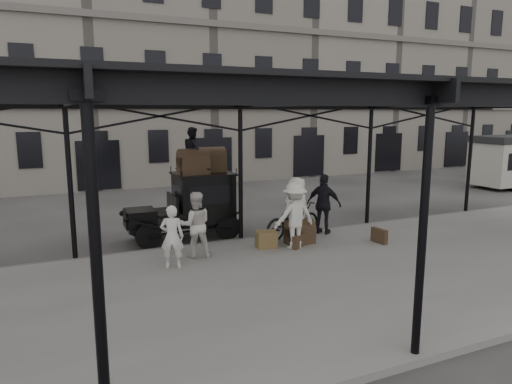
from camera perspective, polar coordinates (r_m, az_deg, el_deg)
ground at (r=13.12m, az=1.45°, el=-8.56°), size 120.00×120.00×0.00m
platform at (r=11.43m, az=5.86°, el=-11.08°), size 28.00×8.00×0.15m
canopy at (r=10.92m, az=5.54°, el=12.16°), size 22.50×9.00×4.74m
building_frontage at (r=29.84m, az=-14.11°, el=15.14°), size 64.00×8.00×14.00m
taxi at (r=15.27m, az=-7.71°, el=-1.31°), size 3.65×1.55×2.18m
porter_left at (r=12.07m, az=-10.45°, el=-5.51°), size 0.71×0.58×1.67m
porter_midleft at (r=12.85m, az=-7.59°, el=-4.05°), size 1.02×0.86×1.85m
porter_centre at (r=14.44m, az=5.09°, el=-2.11°), size 1.10×0.84×2.01m
porter_official at (r=15.29m, az=8.49°, el=-1.51°), size 1.11×1.23×2.01m
porter_right at (r=13.58m, az=4.82°, el=-2.95°), size 1.31×0.79×1.98m
bicycle at (r=14.81m, az=4.64°, el=-3.52°), size 2.29×1.22×1.15m
porter_roof at (r=14.93m, az=-7.88°, el=5.16°), size 0.60×0.75×1.52m
steamer_trunk_roof_near at (r=14.81m, az=-7.86°, el=3.52°), size 1.00×0.66×0.70m
steamer_trunk_roof_far at (r=15.46m, az=-5.66°, el=3.83°), size 0.96×0.61×0.69m
steamer_trunk_platform at (r=14.21m, az=5.49°, el=-5.18°), size 0.88×0.56×0.63m
wicker_hamper at (r=13.77m, az=1.30°, el=-5.92°), size 0.67×0.54×0.50m
suitcase_upright at (r=14.74m, az=15.15°, el=-5.30°), size 0.20×0.61×0.45m
suitcase_flat at (r=13.81m, az=5.38°, el=-6.13°), size 0.59×0.45×0.40m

